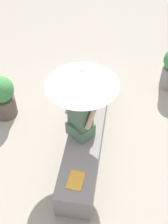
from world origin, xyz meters
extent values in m
plane|color=#9E9384|center=(0.00, 0.00, 0.00)|extent=(14.00, 14.00, 0.00)
cube|color=gray|center=(0.00, 0.00, 0.22)|extent=(2.63, 0.49, 0.44)
cube|color=#47664C|center=(0.22, -0.07, 0.55)|extent=(0.43, 0.44, 0.22)
cube|color=#47664C|center=(0.22, -0.07, 0.90)|extent=(0.35, 0.38, 0.48)
sphere|color=tan|center=(0.22, -0.07, 1.24)|extent=(0.20, 0.20, 0.20)
cylinder|color=tan|center=(0.34, 0.09, 0.92)|extent=(0.20, 0.17, 0.32)
cylinder|color=tan|center=(0.11, -0.23, 0.92)|extent=(0.20, 0.17, 0.32)
cylinder|color=#B7B7BC|center=(0.14, -0.06, 0.99)|extent=(0.02, 0.02, 1.10)
cone|color=silver|center=(0.14, -0.06, 1.43)|extent=(0.96, 0.96, 0.22)
sphere|color=#B7B7BC|center=(0.14, -0.06, 1.55)|extent=(0.03, 0.03, 0.03)
cube|color=silver|center=(-0.20, -0.09, 0.57)|extent=(0.21, 0.13, 0.25)
torus|color=silver|center=(-0.20, -0.09, 0.71)|extent=(0.16, 0.16, 0.01)
cube|color=brown|center=(-0.63, 0.00, 0.62)|extent=(0.28, 0.16, 0.36)
torus|color=brown|center=(-0.63, 0.00, 0.82)|extent=(0.21, 0.21, 0.01)
cube|color=gold|center=(1.01, 0.00, 0.45)|extent=(0.30, 0.22, 0.01)
cylinder|color=brown|center=(-0.40, -1.51, 0.19)|extent=(0.41, 0.41, 0.38)
sphere|color=#3D7F42|center=(-0.40, -1.51, 0.56)|extent=(0.46, 0.46, 0.46)
camera|label=1|loc=(2.99, 0.42, 3.80)|focal=47.65mm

